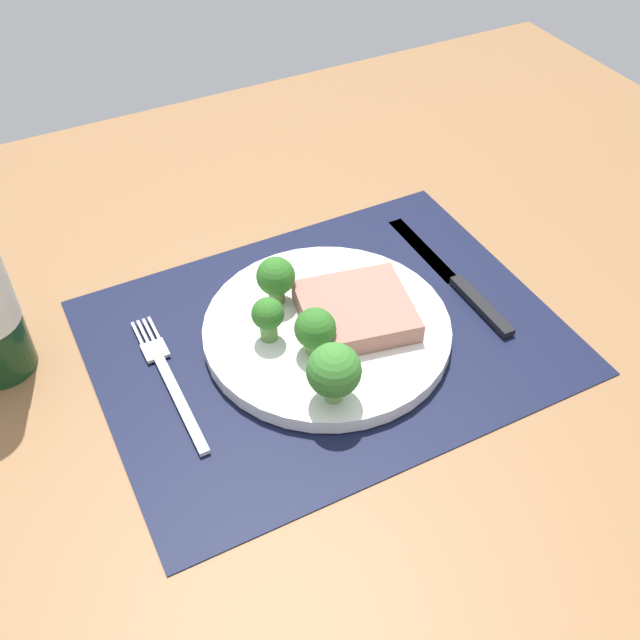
{
  "coord_description": "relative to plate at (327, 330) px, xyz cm",
  "views": [
    {
      "loc": [
        -25.65,
        -48.59,
        55.78
      ],
      "look_at": [
        -0.35,
        0.9,
        1.9
      ],
      "focal_mm": 42.05,
      "sensor_mm": 36.0,
      "label": 1
    }
  ],
  "objects": [
    {
      "name": "ground_plane",
      "position": [
        0.0,
        0.0,
        -2.6
      ],
      "size": [
        140.0,
        110.0,
        3.0
      ],
      "primitive_type": "cube",
      "color": "brown"
    },
    {
      "name": "placemat",
      "position": [
        0.0,
        0.0,
        -0.95
      ],
      "size": [
        47.1,
        35.87,
        0.3
      ],
      "primitive_type": "cube",
      "color": "black",
      "rests_on": "ground_plane"
    },
    {
      "name": "plate",
      "position": [
        0.0,
        0.0,
        0.0
      ],
      "size": [
        25.61,
        25.61,
        1.6
      ],
      "primitive_type": "cylinder",
      "color": "white",
      "rests_on": "placemat"
    },
    {
      "name": "steak",
      "position": [
        3.0,
        -0.61,
        1.94
      ],
      "size": [
        12.87,
        12.24,
        2.27
      ],
      "primitive_type": "cube",
      "rotation": [
        0.0,
        0.0,
        -0.2
      ],
      "color": "#9E6B5B",
      "rests_on": "plate"
    },
    {
      "name": "broccoli_near_steak",
      "position": [
        -3.98,
        -8.95,
        4.5
      ],
      "size": [
        5.1,
        5.1,
        6.36
      ],
      "color": "#6B994C",
      "rests_on": "plate"
    },
    {
      "name": "broccoli_front_edge",
      "position": [
        -6.05,
        0.99,
        3.77
      ],
      "size": [
        3.27,
        3.27,
        4.94
      ],
      "color": "#5B8942",
      "rests_on": "plate"
    },
    {
      "name": "broccoli_back_left",
      "position": [
        -3.04,
        5.7,
        3.99
      ],
      "size": [
        4.07,
        4.07,
        5.39
      ],
      "color": "#6B994C",
      "rests_on": "plate"
    },
    {
      "name": "broccoli_center",
      "position": [
        -2.71,
        -2.71,
        3.66
      ],
      "size": [
        4.1,
        4.1,
        5.07
      ],
      "color": "#6B994C",
      "rests_on": "plate"
    },
    {
      "name": "fork",
      "position": [
        -16.7,
        1.42,
        -0.55
      ],
      "size": [
        2.4,
        19.2,
        0.5
      ],
      "rotation": [
        0.0,
        0.0,
        0.02
      ],
      "color": "silver",
      "rests_on": "placemat"
    },
    {
      "name": "knife",
      "position": [
        16.77,
        0.53,
        -0.5
      ],
      "size": [
        1.8,
        23.0,
        0.8
      ],
      "rotation": [
        0.0,
        0.0,
        -0.04
      ],
      "color": "black",
      "rests_on": "placemat"
    }
  ]
}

